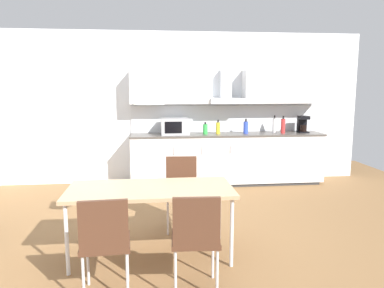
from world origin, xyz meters
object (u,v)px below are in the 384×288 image
(bottle_red, at_px, (283,126))
(pendant_lamp, at_px, (149,93))
(microwave, at_px, (175,126))
(bottle_blue, at_px, (246,127))
(chair_near_left, at_px, (105,237))
(coffee_maker, at_px, (303,124))
(bottle_yellow, at_px, (218,128))
(dining_table, at_px, (151,192))
(bottle_green, at_px, (205,129))
(chair_near_right, at_px, (196,233))
(chair_far_right, at_px, (182,185))
(bottle_white, at_px, (274,125))

(bottle_red, bearing_deg, pendant_lamp, -130.88)
(microwave, relative_size, pendant_lamp, 1.50)
(microwave, distance_m, pendant_lamp, 2.87)
(pendant_lamp, bearing_deg, bottle_blue, 58.59)
(chair_near_left, bearing_deg, coffee_maker, 48.83)
(bottle_yellow, relative_size, chair_near_left, 0.28)
(microwave, distance_m, bottle_blue, 1.25)
(bottle_red, bearing_deg, dining_table, -130.88)
(bottle_blue, relative_size, bottle_green, 1.21)
(microwave, xyz_separation_m, bottle_green, (0.53, -0.02, -0.05))
(bottle_red, bearing_deg, chair_near_left, -127.99)
(chair_near_right, distance_m, pendant_lamp, 1.42)
(bottle_yellow, height_order, chair_far_right, bottle_yellow)
(dining_table, bearing_deg, coffee_maker, 45.51)
(microwave, distance_m, dining_table, 2.82)
(bottle_yellow, xyz_separation_m, chair_near_right, (-0.82, -3.52, -0.47))
(bottle_white, bearing_deg, bottle_yellow, -176.65)
(bottle_red, distance_m, pendant_lamp, 3.64)
(microwave, relative_size, bottle_green, 2.27)
(microwave, distance_m, bottle_red, 1.92)
(coffee_maker, relative_size, chair_near_right, 0.34)
(microwave, bearing_deg, dining_table, -98.86)
(coffee_maker, bearing_deg, bottle_green, -178.37)
(coffee_maker, relative_size, bottle_blue, 1.17)
(coffee_maker, distance_m, bottle_green, 1.79)
(coffee_maker, bearing_deg, microwave, -179.35)
(bottle_blue, height_order, bottle_red, bottle_red)
(chair_far_right, distance_m, chair_near_right, 1.53)
(coffee_maker, relative_size, dining_table, 0.18)
(chair_near_right, relative_size, pendant_lamp, 2.72)
(coffee_maker, distance_m, bottle_yellow, 1.56)
(bottle_red, distance_m, bottle_white, 0.16)
(bottle_red, relative_size, pendant_lamp, 0.97)
(bottle_blue, bearing_deg, chair_near_left, -120.22)
(coffee_maker, distance_m, pendant_lamp, 3.96)
(bottle_yellow, bearing_deg, chair_far_right, -112.09)
(bottle_blue, bearing_deg, coffee_maker, 1.75)
(bottle_blue, bearing_deg, bottle_yellow, 179.72)
(coffee_maker, xyz_separation_m, bottle_green, (-1.78, -0.05, -0.06))
(bottle_yellow, bearing_deg, chair_near_left, -113.79)
(dining_table, distance_m, chair_near_left, 0.86)
(bottle_green, height_order, pendant_lamp, pendant_lamp)
(dining_table, height_order, chair_near_right, chair_near_right)
(bottle_green, height_order, bottle_yellow, bottle_yellow)
(pendant_lamp, bearing_deg, chair_near_left, -115.67)
(chair_far_right, bearing_deg, bottle_yellow, 67.91)
(bottle_blue, xyz_separation_m, pendant_lamp, (-1.68, -2.76, 0.66))
(microwave, xyz_separation_m, bottle_blue, (1.25, -0.01, -0.03))
(dining_table, relative_size, chair_near_left, 1.90)
(bottle_blue, relative_size, pendant_lamp, 0.80)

